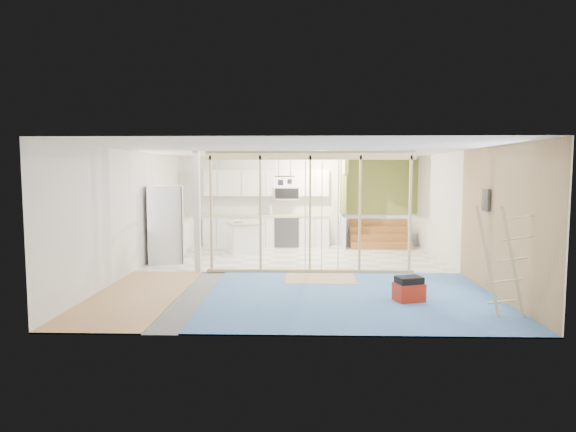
{
  "coord_description": "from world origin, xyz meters",
  "views": [
    {
      "loc": [
        0.12,
        -10.12,
        2.13
      ],
      "look_at": [
        -0.18,
        0.6,
        1.17
      ],
      "focal_mm": 30.0,
      "sensor_mm": 36.0,
      "label": 1
    }
  ],
  "objects_px": {
    "island": "(244,238)",
    "fridge": "(166,224)",
    "ladder": "(503,261)",
    "toolbox": "(409,290)"
  },
  "relations": [
    {
      "from": "island",
      "to": "toolbox",
      "type": "height_order",
      "value": "island"
    },
    {
      "from": "island",
      "to": "fridge",
      "type": "bearing_deg",
      "value": -163.16
    },
    {
      "from": "toolbox",
      "to": "ladder",
      "type": "bearing_deg",
      "value": -50.45
    },
    {
      "from": "island",
      "to": "ladder",
      "type": "relative_size",
      "value": 0.67
    },
    {
      "from": "toolbox",
      "to": "ladder",
      "type": "relative_size",
      "value": 0.32
    },
    {
      "from": "ladder",
      "to": "fridge",
      "type": "bearing_deg",
      "value": 165.96
    },
    {
      "from": "fridge",
      "to": "ladder",
      "type": "relative_size",
      "value": 1.12
    },
    {
      "from": "island",
      "to": "ladder",
      "type": "bearing_deg",
      "value": -73.24
    },
    {
      "from": "ladder",
      "to": "toolbox",
      "type": "bearing_deg",
      "value": 166.79
    },
    {
      "from": "ladder",
      "to": "island",
      "type": "bearing_deg",
      "value": 149.03
    }
  ]
}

